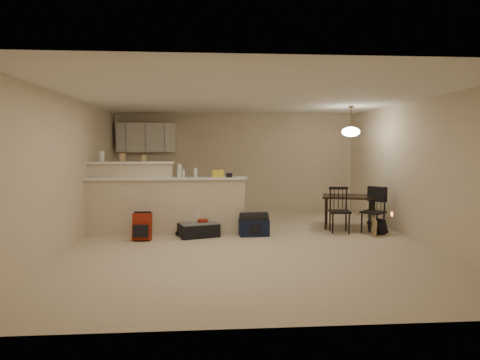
{
  "coord_description": "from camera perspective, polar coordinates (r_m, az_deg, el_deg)",
  "views": [
    {
      "loc": [
        -0.71,
        -7.32,
        1.68
      ],
      "look_at": [
        -0.1,
        0.7,
        1.05
      ],
      "focal_mm": 32.0,
      "sensor_mm": 36.0,
      "label": 1
    }
  ],
  "objects": [
    {
      "name": "small_box",
      "position": [
        8.53,
        -12.66,
        2.83
      ],
      "size": [
        0.08,
        0.06,
        0.12
      ],
      "primitive_type": "cube",
      "color": "tan",
      "rests_on": "breakfast_bar"
    },
    {
      "name": "dining_chair_near",
      "position": [
        8.56,
        13.15,
        -3.94
      ],
      "size": [
        0.43,
        0.41,
        0.89
      ],
      "primitive_type": null,
      "rotation": [
        0.0,
        0.0,
        -0.11
      ],
      "color": "black",
      "rests_on": "ground"
    },
    {
      "name": "black_daypack",
      "position": [
        8.71,
        17.85,
        -5.98
      ],
      "size": [
        0.3,
        0.35,
        0.26
      ],
      "primitive_type": "cube",
      "rotation": [
        0.0,
        0.0,
        1.94
      ],
      "color": "black",
      "rests_on": "ground"
    },
    {
      "name": "navy_duffel",
      "position": [
        8.12,
        1.87,
        -6.37
      ],
      "size": [
        0.57,
        0.33,
        0.3
      ],
      "primitive_type": "cube",
      "rotation": [
        0.0,
        0.0,
        0.04
      ],
      "color": "#101734",
      "rests_on": "ground"
    },
    {
      "name": "cereal_box",
      "position": [
        8.6,
        -15.38,
        2.92
      ],
      "size": [
        0.1,
        0.07,
        0.16
      ],
      "primitive_type": "cube",
      "color": "tan",
      "rests_on": "breakfast_bar"
    },
    {
      "name": "dining_table",
      "position": [
        9.08,
        14.38,
        -2.56
      ],
      "size": [
        1.23,
        0.99,
        0.67
      ],
      "rotation": [
        0.0,
        0.0,
        -0.29
      ],
      "color": "black",
      "rests_on": "ground"
    },
    {
      "name": "dining_chair_far",
      "position": [
        8.68,
        17.32,
        -3.93
      ],
      "size": [
        0.53,
        0.53,
        0.88
      ],
      "primitive_type": null,
      "rotation": [
        0.0,
        0.0,
        -0.85
      ],
      "color": "black",
      "rests_on": "ground"
    },
    {
      "name": "red_backpack",
      "position": [
        7.92,
        -12.91,
        -6.11
      ],
      "size": [
        0.33,
        0.22,
        0.48
      ],
      "primitive_type": "cube",
      "rotation": [
        0.0,
        0.0,
        -0.06
      ],
      "color": "maroon",
      "rests_on": "ground"
    },
    {
      "name": "pendant_lamp",
      "position": [
        9.02,
        14.56,
        6.3
      ],
      "size": [
        0.36,
        0.36,
        0.62
      ],
      "color": "brown",
      "rests_on": "room"
    },
    {
      "name": "bottle_b",
      "position": [
        8.24,
        -5.96,
        0.98
      ],
      "size": [
        0.06,
        0.06,
        0.18
      ],
      "primitive_type": "cylinder",
      "color": "silver",
      "rests_on": "breakfast_bar"
    },
    {
      "name": "suitcase",
      "position": [
        8.08,
        -5.53,
        -6.67
      ],
      "size": [
        0.81,
        0.66,
        0.24
      ],
      "primitive_type": "cube",
      "rotation": [
        0.0,
        0.0,
        0.32
      ],
      "color": "black",
      "rests_on": "ground"
    },
    {
      "name": "pouch",
      "position": [
        8.25,
        -1.47,
        0.65
      ],
      "size": [
        0.12,
        0.1,
        0.08
      ],
      "primitive_type": "cube",
      "color": "tan",
      "rests_on": "breakfast_bar"
    },
    {
      "name": "bottle_a",
      "position": [
        8.25,
        -8.04,
        1.24
      ],
      "size": [
        0.07,
        0.07,
        0.26
      ],
      "primitive_type": "cylinder",
      "color": "silver",
      "rests_on": "breakfast_bar"
    },
    {
      "name": "bag_lump",
      "position": [
        8.24,
        -2.95,
        0.85
      ],
      "size": [
        0.22,
        0.18,
        0.14
      ],
      "primitive_type": "cube",
      "color": "tan",
      "rests_on": "breakfast_bar"
    },
    {
      "name": "kitchen_counter",
      "position": [
        10.66,
        -11.28,
        -2.23
      ],
      "size": [
        1.8,
        0.6,
        0.9
      ],
      "primitive_type": "cube",
      "color": "white",
      "rests_on": "ground"
    },
    {
      "name": "extra_item_y",
      "position": [
        8.25,
        -8.19,
        0.91
      ],
      "size": [
        0.05,
        0.05,
        0.17
      ],
      "primitive_type": "cylinder",
      "color": "silver",
      "rests_on": "breakfast_bar"
    },
    {
      "name": "breakfast_bar",
      "position": [
        8.43,
        -11.46,
        -2.91
      ],
      "size": [
        3.08,
        0.58,
        1.39
      ],
      "color": "beige",
      "rests_on": "ground"
    },
    {
      "name": "jar",
      "position": [
        8.68,
        -17.94,
        3.01
      ],
      "size": [
        0.1,
        0.1,
        0.2
      ],
      "primitive_type": "cylinder",
      "color": "silver",
      "rests_on": "breakfast_bar"
    },
    {
      "name": "extra_item_x",
      "position": [
        8.25,
        -7.55,
        0.88
      ],
      "size": [
        0.05,
        0.05,
        0.16
      ],
      "primitive_type": "cylinder",
      "color": "silver",
      "rests_on": "breakfast_bar"
    },
    {
      "name": "upper_cabinets",
      "position": [
        10.74,
        -12.38,
        5.56
      ],
      "size": [
        1.4,
        0.34,
        0.7
      ],
      "primitive_type": "cube",
      "color": "white",
      "rests_on": "room"
    },
    {
      "name": "thermostat",
      "position": [
        9.61,
        18.29,
        3.18
      ],
      "size": [
        0.02,
        0.12,
        0.12
      ],
      "primitive_type": "cube",
      "color": "beige",
      "rests_on": "room"
    },
    {
      "name": "room",
      "position": [
        7.37,
        1.19,
        1.13
      ],
      "size": [
        7.0,
        7.02,
        2.5
      ],
      "color": "beige",
      "rests_on": "ground"
    },
    {
      "name": "cardboard_sheet",
      "position": [
        8.53,
        17.38,
        -5.88
      ],
      "size": [
        0.1,
        0.46,
        0.35
      ],
      "primitive_type": "cube",
      "rotation": [
        0.0,
        0.0,
        1.39
      ],
      "color": "tan",
      "rests_on": "ground"
    }
  ]
}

